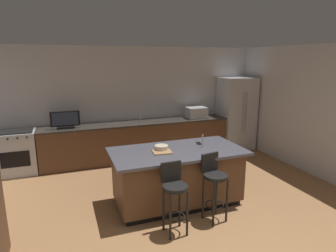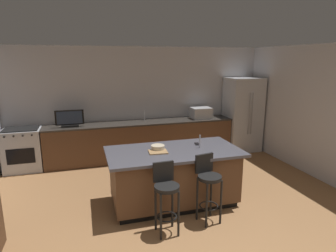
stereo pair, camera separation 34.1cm
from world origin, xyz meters
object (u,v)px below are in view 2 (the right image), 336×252
Objects in this scene: bar_stool_left at (166,192)px; fruit_bowl at (158,148)px; microwave at (201,113)px; tv_monitor at (70,119)px; cutting_board at (158,152)px; kitchen_island at (174,176)px; refrigerator at (242,115)px; cell_phone at (197,144)px; range_oven at (23,149)px; bar_stool_right at (208,182)px.

bar_stool_left is 4.54× the size of fruit_bowl.
microwave is 0.49× the size of bar_stool_left.
tv_monitor is 2.06× the size of cutting_board.
kitchen_island is 3.45m from refrigerator.
bar_stool_left is (1.29, -3.01, -0.47)m from tv_monitor.
cell_phone is (0.48, 0.21, 0.45)m from kitchen_island.
fruit_bowl is at bearing 80.53° from bar_stool_left.
microwave is 2.31m from cell_phone.
kitchen_island is 1.14× the size of refrigerator.
microwave reaches higher than fruit_bowl.
microwave is at bearing 177.57° from refrigerator.
fruit_bowl is (1.40, -2.17, -0.11)m from tv_monitor.
range_oven is at bearing 135.28° from cutting_board.
fruit_bowl is at bearing -142.22° from refrigerator.
fruit_bowl is (-1.68, -2.23, -0.07)m from microwave.
refrigerator is 2.93m from cell_phone.
kitchen_island is at bearing -53.94° from tv_monitor.
refrigerator is 3.14× the size of tv_monitor.
tv_monitor is at bearing 120.98° from cutting_board.
microwave reaches higher than bar_stool_right.
fruit_bowl is (2.38, -2.22, 0.50)m from range_oven.
bar_stool_right is (2.93, -2.96, 0.15)m from range_oven.
range_oven is (-2.63, 2.30, -0.01)m from kitchen_island.
fruit_bowl is (-0.24, 0.08, 0.49)m from kitchen_island.
microwave is 2.79m from fruit_bowl.
microwave is 3.57m from bar_stool_left.
cutting_board is (-0.75, -0.24, 0.01)m from cell_phone.
kitchen_island is at bearing -138.68° from refrigerator.
cell_phone is (-0.96, -2.10, -0.11)m from microwave.
microwave is at bearing 57.56° from bar_stool_left.
kitchen_island is at bearing -142.82° from cell_phone.
microwave is (-1.13, 0.05, 0.09)m from refrigerator.
refrigerator reaches higher than microwave.
tv_monitor is at bearing -179.95° from refrigerator.
refrigerator is at bearing 41.32° from kitchen_island.
cutting_board is (-1.71, -2.33, -0.10)m from microwave.
kitchen_island is 0.74m from bar_stool_right.
range_oven is at bearing 179.48° from refrigerator.
microwave reaches higher than range_oven.
kitchen_island is at bearing 104.81° from bar_stool_right.
bar_stool_left is 0.80m from cutting_board.
cutting_board is at bearing -59.02° from tv_monitor.
kitchen_island is at bearing -17.99° from fruit_bowl.
refrigerator reaches higher than cell_phone.
tv_monitor is (0.99, -0.05, 0.61)m from range_oven.
cell_phone is (2.12, -2.04, -0.15)m from tv_monitor.
cell_phone is (3.10, -2.09, 0.46)m from range_oven.
cutting_board reaches higher than cell_phone.
tv_monitor is at bearing 149.54° from cell_phone.
cell_phone is at bearing 10.25° from fruit_bowl.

